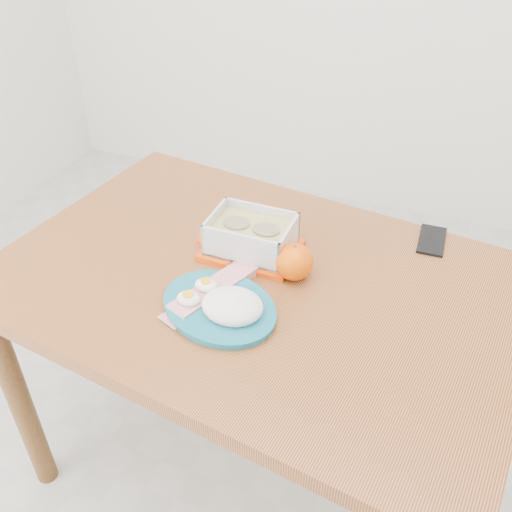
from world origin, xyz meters
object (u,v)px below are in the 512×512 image
at_px(food_container, 251,236).
at_px(smartphone, 432,240).
at_px(orange_fruit, 294,262).
at_px(rice_plate, 223,304).
at_px(dining_table, 256,309).

distance_m(food_container, smartphone, 0.45).
bearing_deg(smartphone, orange_fruit, -138.68).
distance_m(food_container, rice_plate, 0.23).
bearing_deg(rice_plate, smartphone, 70.65).
height_order(dining_table, food_container, food_container).
bearing_deg(food_container, orange_fruit, -22.76).
bearing_deg(orange_fruit, dining_table, -158.45).
relative_size(food_container, rice_plate, 0.65).
height_order(dining_table, smartphone, smartphone).
relative_size(dining_table, rice_plate, 3.77).
distance_m(orange_fruit, rice_plate, 0.20).
relative_size(rice_plate, smartphone, 2.69).
bearing_deg(rice_plate, dining_table, 103.68).
height_order(orange_fruit, rice_plate, orange_fruit).
distance_m(dining_table, orange_fruit, 0.17).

